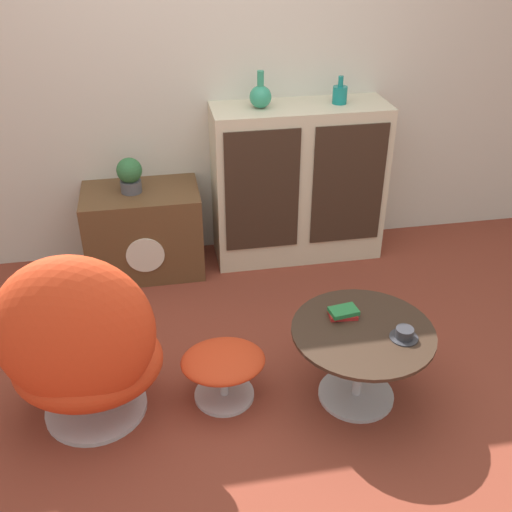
{
  "coord_description": "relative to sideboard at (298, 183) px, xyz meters",
  "views": [
    {
      "loc": [
        -0.38,
        -2.12,
        2.15
      ],
      "look_at": [
        0.09,
        0.48,
        0.55
      ],
      "focal_mm": 42.0,
      "sensor_mm": 36.0,
      "label": 1
    }
  ],
  "objects": [
    {
      "name": "potted_plant",
      "position": [
        -1.07,
        -0.03,
        0.16
      ],
      "size": [
        0.16,
        0.16,
        0.22
      ],
      "color": "#4C4C51",
      "rests_on": "tv_console"
    },
    {
      "name": "book_stack",
      "position": [
        -0.1,
        -1.31,
        -0.08
      ],
      "size": [
        0.14,
        0.11,
        0.04
      ],
      "color": "red",
      "rests_on": "coffee_table"
    },
    {
      "name": "egg_chair",
      "position": [
        -1.31,
        -1.36,
        -0.09
      ],
      "size": [
        0.75,
        0.7,
        0.94
      ],
      "color": "#B7B7BC",
      "rests_on": "ground_plane"
    },
    {
      "name": "coffee_table",
      "position": [
        -0.03,
        -1.43,
        -0.22
      ],
      "size": [
        0.67,
        0.67,
        0.42
      ],
      "color": "#B7B7BC",
      "rests_on": "ground_plane"
    },
    {
      "name": "vase_inner_left",
      "position": [
        0.24,
        0.0,
        0.58
      ],
      "size": [
        0.09,
        0.09,
        0.17
      ],
      "color": "#147A75",
      "rests_on": "sideboard"
    },
    {
      "name": "vase_leftmost",
      "position": [
        -0.25,
        0.0,
        0.59
      ],
      "size": [
        0.13,
        0.13,
        0.22
      ],
      "color": "#2D8E6B",
      "rests_on": "sideboard"
    },
    {
      "name": "sideboard",
      "position": [
        0.0,
        0.0,
        0.0
      ],
      "size": [
        1.11,
        0.4,
        1.04
      ],
      "color": "beige",
      "rests_on": "ground_plane"
    },
    {
      "name": "wall_back",
      "position": [
        -0.54,
        0.23,
        0.78
      ],
      "size": [
        6.4,
        0.06,
        2.6
      ],
      "color": "beige",
      "rests_on": "ground_plane"
    },
    {
      "name": "teacup",
      "position": [
        0.13,
        -1.52,
        -0.08
      ],
      "size": [
        0.13,
        0.13,
        0.05
      ],
      "color": "#2D2D33",
      "rests_on": "coffee_table"
    },
    {
      "name": "tv_console",
      "position": [
        -1.03,
        -0.03,
        -0.24
      ],
      "size": [
        0.73,
        0.47,
        0.57
      ],
      "color": "brown",
      "rests_on": "ground_plane"
    },
    {
      "name": "ground_plane",
      "position": [
        -0.54,
        -1.38,
        -0.52
      ],
      "size": [
        12.0,
        12.0,
        0.0
      ],
      "primitive_type": "plane",
      "color": "brown"
    },
    {
      "name": "ottoman",
      "position": [
        -0.68,
        -1.32,
        -0.32
      ],
      "size": [
        0.41,
        0.35,
        0.27
      ],
      "color": "#B7B7BC",
      "rests_on": "ground_plane"
    }
  ]
}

